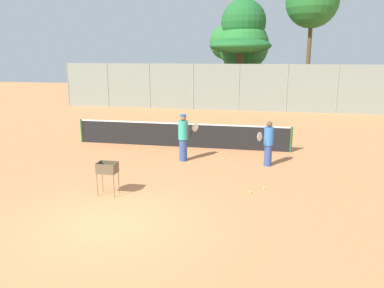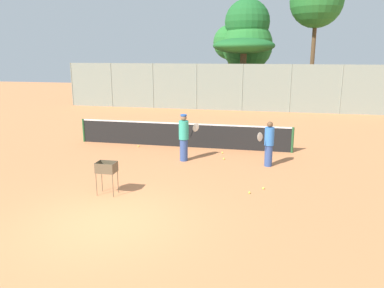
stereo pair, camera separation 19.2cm
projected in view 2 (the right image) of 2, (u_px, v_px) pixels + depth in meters
name	position (u px, v px, depth m)	size (l,w,h in m)	color
ground_plane	(106.00, 223.00, 9.11)	(80.00, 80.00, 0.00)	#D37F4C
tennis_net	(182.00, 134.00, 16.39)	(9.51, 0.10, 1.07)	#26592D
back_fence	(219.00, 87.00, 26.78)	(23.24, 0.08, 3.30)	gray
tree_0	(230.00, 43.00, 30.74)	(2.82, 2.82, 6.29)	brown
tree_1	(317.00, 1.00, 29.19)	(4.14, 4.14, 10.07)	brown
tree_2	(247.00, 24.00, 29.69)	(3.57, 3.57, 8.20)	brown
tree_3	(244.00, 47.00, 27.40)	(4.54, 4.54, 5.11)	brown
tree_4	(247.00, 46.00, 30.03)	(4.05, 4.05, 6.64)	brown
player_white_outfit	(184.00, 137.00, 14.18)	(0.73, 0.72, 1.79)	#334C8C
player_red_cap	(269.00, 143.00, 13.50)	(0.62, 0.76, 1.66)	#334C8C
ball_cart	(106.00, 170.00, 10.81)	(0.56, 0.41, 0.98)	brown
tennis_ball_0	(224.00, 159.00, 14.54)	(0.07, 0.07, 0.07)	#D1E54C
tennis_ball_1	(138.00, 146.00, 16.50)	(0.07, 0.07, 0.07)	#D1E54C
tennis_ball_2	(222.00, 153.00, 15.41)	(0.07, 0.07, 0.07)	#D1E54C
tennis_ball_3	(263.00, 188.00, 11.36)	(0.07, 0.07, 0.07)	#D1E54C
tennis_ball_4	(249.00, 193.00, 11.01)	(0.07, 0.07, 0.07)	#D1E54C
parked_car	(210.00, 97.00, 29.59)	(4.20, 1.70, 1.60)	#232328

